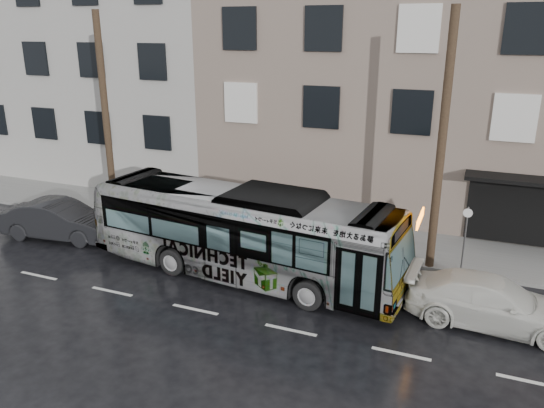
{
  "coord_description": "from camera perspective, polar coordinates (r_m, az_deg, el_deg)",
  "views": [
    {
      "loc": [
        7.76,
        -15.3,
        8.45
      ],
      "look_at": [
        0.59,
        2.5,
        2.04
      ],
      "focal_mm": 35.0,
      "sensor_mm": 36.0,
      "label": 1
    }
  ],
  "objects": [
    {
      "name": "building_grey",
      "position": [
        39.17,
        -20.08,
        16.76
      ],
      "size": [
        26.0,
        15.0,
        16.0
      ],
      "primitive_type": "cube",
      "color": "#A3A19A",
      "rests_on": "ground"
    },
    {
      "name": "bus",
      "position": [
        18.62,
        -3.13,
        -3.08
      ],
      "size": [
        11.82,
        3.9,
        3.23
      ],
      "primitive_type": "imported",
      "rotation": [
        0.0,
        0.0,
        1.47
      ],
      "color": "#B2B2B2",
      "rests_on": "ground"
    },
    {
      "name": "utility_pole_front",
      "position": [
        19.02,
        17.78,
        6.08
      ],
      "size": [
        0.3,
        0.3,
        9.0
      ],
      "primitive_type": "cylinder",
      "color": "#443422",
      "rests_on": "sidewalk"
    },
    {
      "name": "sign_post",
      "position": [
        19.91,
        20.01,
        -3.59
      ],
      "size": [
        0.06,
        0.06,
        2.4
      ],
      "primitive_type": "cylinder",
      "color": "slate",
      "rests_on": "sidewalk"
    },
    {
      "name": "ground",
      "position": [
        19.12,
        -4.49,
        -7.8
      ],
      "size": [
        120.0,
        120.0,
        0.0
      ],
      "primitive_type": "plane",
      "color": "black",
      "rests_on": "ground"
    },
    {
      "name": "dark_sedan",
      "position": [
        23.88,
        -21.88,
        -1.59
      ],
      "size": [
        5.04,
        2.32,
        1.6
      ],
      "primitive_type": "imported",
      "rotation": [
        0.0,
        0.0,
        1.7
      ],
      "color": "black",
      "rests_on": "ground"
    },
    {
      "name": "white_sedan",
      "position": [
        17.22,
        22.61,
        -9.72
      ],
      "size": [
        5.08,
        2.23,
        1.45
      ],
      "primitive_type": "imported",
      "rotation": [
        0.0,
        0.0,
        1.53
      ],
      "color": "silver",
      "rests_on": "ground"
    },
    {
      "name": "utility_pole_rear",
      "position": [
        24.36,
        -17.42,
        8.67
      ],
      "size": [
        0.3,
        0.3,
        9.0
      ],
      "primitive_type": "cylinder",
      "color": "#443422",
      "rests_on": "sidewalk"
    },
    {
      "name": "building_taupe",
      "position": [
        28.29,
        16.57,
        11.75
      ],
      "size": [
        20.0,
        12.0,
        11.0
      ],
      "primitive_type": "cube",
      "color": "gray",
      "rests_on": "ground"
    },
    {
      "name": "sidewalk",
      "position": [
        23.2,
        0.86,
        -2.68
      ],
      "size": [
        90.0,
        3.6,
        0.15
      ],
      "primitive_type": "cube",
      "color": "gray",
      "rests_on": "ground"
    }
  ]
}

